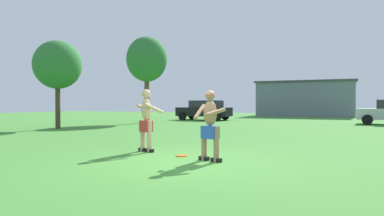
# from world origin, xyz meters

# --- Properties ---
(ground_plane) EXTENTS (80.00, 80.00, 0.00)m
(ground_plane) POSITION_xyz_m (0.00, 0.00, 0.00)
(ground_plane) COLOR #428433
(player_with_cap) EXTENTS (0.70, 0.70, 1.66)m
(player_with_cap) POSITION_xyz_m (0.44, 0.29, 0.91)
(player_with_cap) COLOR black
(player_with_cap) RESTS_ON ground_plane
(player_in_red) EXTENTS (0.71, 0.71, 1.74)m
(player_in_red) POSITION_xyz_m (-1.74, 1.07, 0.92)
(player_in_red) COLOR black
(player_in_red) RESTS_ON ground_plane
(frisbee) EXTENTS (0.30, 0.30, 0.03)m
(frisbee) POSITION_xyz_m (-0.48, 0.71, 0.01)
(frisbee) COLOR orange
(frisbee) RESTS_ON ground_plane
(car_black_near_post) EXTENTS (4.37, 2.17, 1.58)m
(car_black_near_post) POSITION_xyz_m (-6.85, 18.77, 0.82)
(car_black_near_post) COLOR black
(car_black_near_post) RESTS_ON ground_plane
(outbuilding_behind_lot) EXTENTS (9.71, 7.06, 3.63)m
(outbuilding_behind_lot) POSITION_xyz_m (-0.10, 31.37, 1.82)
(outbuilding_behind_lot) COLOR slate
(outbuilding_behind_lot) RESTS_ON ground_plane
(tree_behind_players) EXTENTS (2.49, 2.49, 4.66)m
(tree_behind_players) POSITION_xyz_m (-10.47, 6.66, 3.37)
(tree_behind_players) COLOR #4C3823
(tree_behind_players) RESTS_ON ground_plane
(tree_near_building) EXTENTS (2.80, 2.80, 5.95)m
(tree_near_building) POSITION_xyz_m (-9.04, 13.38, 4.36)
(tree_near_building) COLOR brown
(tree_near_building) RESTS_ON ground_plane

